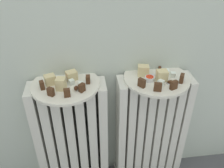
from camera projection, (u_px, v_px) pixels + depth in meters
The scene contains 31 objects.
radiator_left at pixel (73, 140), 1.21m from camera, with size 0.35×0.12×0.65m.
radiator_right at pixel (150, 133), 1.26m from camera, with size 0.35×0.12×0.65m.
plate_left at pixel (66, 85), 1.03m from camera, with size 0.29×0.29×0.01m, color silver.
plate_right at pixel (157, 78), 1.07m from camera, with size 0.29×0.29×0.01m, color silver.
dark_cake_slice_left_0 at pixel (42, 85), 0.98m from camera, with size 0.03×0.02×0.03m, color #472B19.
dark_cake_slice_left_1 at pixel (51, 92), 0.95m from camera, with size 0.03×0.02×0.03m, color #472B19.
dark_cake_slice_left_2 at pixel (67, 93), 0.94m from camera, with size 0.03×0.02×0.03m, color #472B19.
dark_cake_slice_left_3 at pixel (82, 88), 0.97m from camera, with size 0.03×0.02×0.03m, color #472B19.
dark_cake_slice_left_4 at pixel (88, 79), 1.02m from camera, with size 0.03×0.02×0.03m, color #472B19.
marble_cake_slice_left_0 at pixel (72, 75), 1.04m from camera, with size 0.05×0.04×0.04m, color beige.
marble_cake_slice_left_1 at pixel (61, 84), 0.98m from camera, with size 0.04×0.04×0.05m, color beige.
marble_cake_slice_left_2 at pixel (50, 80), 1.01m from camera, with size 0.04×0.04×0.04m, color beige.
turkish_delight_left_0 at pixel (72, 82), 1.02m from camera, with size 0.02×0.02×0.02m, color white.
turkish_delight_left_1 at pixel (81, 84), 1.00m from camera, with size 0.02×0.02×0.02m, color white.
medjool_date_left_0 at pixel (62, 72), 1.09m from camera, with size 0.03×0.02×0.02m, color #3D1E0F.
medjool_date_left_1 at pixel (76, 88), 0.98m from camera, with size 0.03×0.02×0.02m, color #3D1E0F.
jam_bowl_left at pixel (61, 81), 1.02m from camera, with size 0.05×0.05×0.02m.
dark_cake_slice_right_0 at pixel (142, 83), 1.00m from camera, with size 0.03×0.02×0.04m, color #472B19.
dark_cake_slice_right_1 at pixel (158, 87), 0.97m from camera, with size 0.03×0.02×0.04m, color #472B19.
dark_cake_slice_right_2 at pixel (174, 85), 0.98m from camera, with size 0.03×0.02×0.04m, color #472B19.
dark_cake_slice_right_3 at pixel (182, 78), 1.03m from camera, with size 0.03×0.02×0.04m, color #472B19.
marble_cake_slice_right_0 at pixel (143, 70), 1.07m from camera, with size 0.05×0.04×0.05m, color beige.
marble_cake_slice_right_1 at pixel (162, 76), 1.03m from camera, with size 0.04×0.04×0.05m, color beige.
turkish_delight_right_0 at pixel (173, 75), 1.07m from camera, with size 0.02×0.02×0.02m, color white.
turkish_delight_right_1 at pixel (162, 73), 1.08m from camera, with size 0.02×0.02×0.02m, color white.
turkish_delight_right_2 at pixel (161, 83), 1.01m from camera, with size 0.02×0.02×0.02m, color white.
turkish_delight_right_3 at pixel (166, 72), 1.08m from camera, with size 0.02×0.02×0.02m, color white.
medjool_date_right_0 at pixel (171, 82), 1.02m from camera, with size 0.03×0.02×0.02m, color #3D1E0F.
medjool_date_right_1 at pixel (160, 68), 1.12m from camera, with size 0.03×0.01×0.02m, color #3D1E0F.
jam_bowl_right at pixel (150, 78), 1.04m from camera, with size 0.04×0.04×0.02m.
fork at pixel (158, 78), 1.06m from camera, with size 0.06×0.10×0.00m.
Camera 1 is at (-0.11, -0.60, 1.22)m, focal length 38.98 mm.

